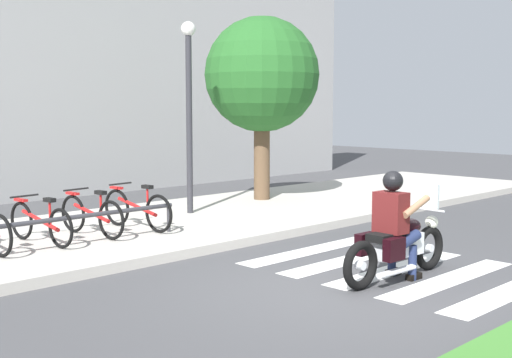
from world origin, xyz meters
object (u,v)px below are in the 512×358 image
(bicycle_2, at_px, (91,215))
(tree_near_rack, at_px, (262,76))
(motorcycle, at_px, (398,245))
(rider, at_px, (394,218))
(bicycle_1, at_px, (40,222))
(bicycle_3, at_px, (137,209))
(bike_rack, at_px, (85,218))
(street_lamp, at_px, (189,100))

(bicycle_2, height_order, tree_near_rack, tree_near_rack)
(motorcycle, bearing_deg, bicycle_2, 110.45)
(motorcycle, distance_m, rider, 0.37)
(bicycle_1, distance_m, bicycle_3, 1.75)
(bicycle_1, relative_size, bicycle_2, 1.02)
(bicycle_3, relative_size, bike_rack, 0.53)
(street_lamp, relative_size, tree_near_rack, 0.91)
(motorcycle, relative_size, street_lamp, 0.54)
(bike_rack, relative_size, tree_near_rack, 0.76)
(motorcycle, xyz_separation_m, bike_rack, (-2.17, 4.09, 0.11))
(motorcycle, relative_size, bicycle_1, 1.28)
(rider, height_order, bicycle_2, rider)
(bike_rack, height_order, tree_near_rack, tree_near_rack)
(bike_rack, bearing_deg, bicycle_3, 22.91)
(motorcycle, bearing_deg, bike_rack, 117.93)
(street_lamp, bearing_deg, motorcycle, -99.51)
(rider, distance_m, bicycle_1, 5.29)
(bicycle_1, xyz_separation_m, bike_rack, (0.44, -0.56, 0.08))
(tree_near_rack, bearing_deg, bike_rack, -162.54)
(bicycle_3, bearing_deg, street_lamp, 23.47)
(bicycle_2, relative_size, street_lamp, 0.42)
(bicycle_3, xyz_separation_m, street_lamp, (1.76, 0.77, 1.87))
(bicycle_1, xyz_separation_m, street_lamp, (3.51, 0.77, 1.89))
(motorcycle, distance_m, bicycle_3, 4.72)
(motorcycle, distance_m, bike_rack, 4.63)
(motorcycle, bearing_deg, tree_near_rack, 60.40)
(bicycle_1, xyz_separation_m, tree_near_rack, (5.91, 1.17, 2.44))
(bicycle_2, distance_m, bicycle_3, 0.87)
(motorcycle, height_order, rider, rider)
(rider, bearing_deg, motorcycle, -4.40)
(motorcycle, relative_size, bicycle_3, 1.22)
(bike_rack, height_order, street_lamp, street_lamp)
(bicycle_2, distance_m, bike_rack, 0.71)
(rider, relative_size, tree_near_rack, 0.34)
(motorcycle, xyz_separation_m, bicycle_2, (-1.73, 4.65, 0.04))
(rider, bearing_deg, tree_near_rack, 59.80)
(bicycle_2, height_order, street_lamp, street_lamp)
(bike_rack, bearing_deg, bicycle_1, 128.26)
(motorcycle, distance_m, street_lamp, 5.81)
(bicycle_3, height_order, street_lamp, street_lamp)
(rider, relative_size, bicycle_2, 0.88)
(bicycle_1, height_order, street_lamp, street_lamp)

